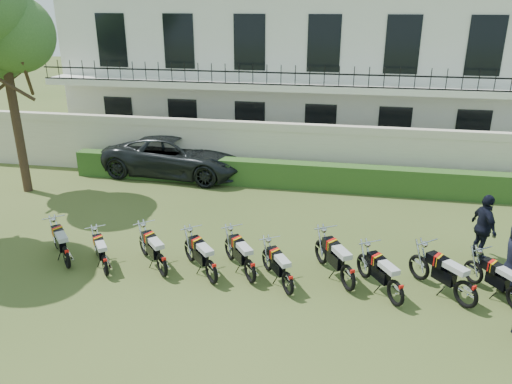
# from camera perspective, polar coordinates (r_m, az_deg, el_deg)

# --- Properties ---
(ground) EXTENTS (100.00, 100.00, 0.00)m
(ground) POSITION_cam_1_polar(r_m,az_deg,el_deg) (12.80, -3.05, -10.37)
(ground) COLOR #394B1E
(ground) RESTS_ON ground
(perimeter_wall) EXTENTS (30.00, 0.35, 2.30)m
(perimeter_wall) POSITION_cam_1_polar(r_m,az_deg,el_deg) (19.58, 2.45, 4.67)
(perimeter_wall) COLOR beige
(perimeter_wall) RESTS_ON ground
(hedge) EXTENTS (18.00, 0.60, 1.00)m
(hedge) POSITION_cam_1_polar(r_m,az_deg,el_deg) (18.91, 5.06, 1.88)
(hedge) COLOR #294E1C
(hedge) RESTS_ON ground
(building) EXTENTS (20.40, 9.60, 7.40)m
(building) POSITION_cam_1_polar(r_m,az_deg,el_deg) (24.88, 4.65, 14.09)
(building) COLOR silver
(building) RESTS_ON ground
(tree_west_near) EXTENTS (3.40, 3.20, 7.90)m
(tree_west_near) POSITION_cam_1_polar(r_m,az_deg,el_deg) (19.50, -27.15, 16.54)
(tree_west_near) COLOR #473323
(tree_west_near) RESTS_ON ground
(motorcycle_0) EXTENTS (1.37, 1.47, 1.05)m
(motorcycle_0) POSITION_cam_1_polar(r_m,az_deg,el_deg) (14.11, -20.91, -6.46)
(motorcycle_0) COLOR black
(motorcycle_0) RESTS_ON ground
(motorcycle_1) EXTENTS (1.12, 1.44, 0.95)m
(motorcycle_1) POSITION_cam_1_polar(r_m,az_deg,el_deg) (13.46, -16.93, -7.54)
(motorcycle_1) COLOR black
(motorcycle_1) RESTS_ON ground
(motorcycle_2) EXTENTS (1.39, 1.51, 1.07)m
(motorcycle_2) POSITION_cam_1_polar(r_m,az_deg,el_deg) (13.04, -10.72, -7.63)
(motorcycle_2) COLOR black
(motorcycle_2) RESTS_ON ground
(motorcycle_3) EXTENTS (1.37, 1.54, 1.07)m
(motorcycle_3) POSITION_cam_1_polar(r_m,az_deg,el_deg) (12.57, -5.13, -8.47)
(motorcycle_3) COLOR black
(motorcycle_3) RESTS_ON ground
(motorcycle_4) EXTENTS (1.22, 1.64, 1.07)m
(motorcycle_4) POSITION_cam_1_polar(r_m,az_deg,el_deg) (12.56, -0.67, -8.42)
(motorcycle_4) COLOR black
(motorcycle_4) RESTS_ON ground
(motorcycle_5) EXTENTS (1.07, 1.61, 1.01)m
(motorcycle_5) POSITION_cam_1_polar(r_m,az_deg,el_deg) (12.12, 3.67, -9.79)
(motorcycle_5) COLOR black
(motorcycle_5) RESTS_ON ground
(motorcycle_6) EXTENTS (1.15, 1.86, 1.15)m
(motorcycle_6) POSITION_cam_1_polar(r_m,az_deg,el_deg) (12.42, 10.51, -8.96)
(motorcycle_6) COLOR black
(motorcycle_6) RESTS_ON ground
(motorcycle_7) EXTENTS (1.11, 1.75, 1.08)m
(motorcycle_7) POSITION_cam_1_polar(r_m,az_deg,el_deg) (12.12, 15.73, -10.42)
(motorcycle_7) COLOR black
(motorcycle_7) RESTS_ON ground
(motorcycle_8) EXTENTS (1.42, 1.67, 1.14)m
(motorcycle_8) POSITION_cam_1_polar(r_m,az_deg,el_deg) (12.56, 22.96, -10.08)
(motorcycle_8) COLOR black
(motorcycle_8) RESTS_ON ground
(suv) EXTENTS (6.06, 3.17, 1.63)m
(suv) POSITION_cam_1_polar(r_m,az_deg,el_deg) (20.55, -8.99, 4.18)
(suv) COLOR black
(suv) RESTS_ON ground
(officer_5) EXTENTS (0.76, 1.19, 1.88)m
(officer_5) POSITION_cam_1_polar(r_m,az_deg,el_deg) (14.83, 24.59, -3.73)
(officer_5) COLOR black
(officer_5) RESTS_ON ground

